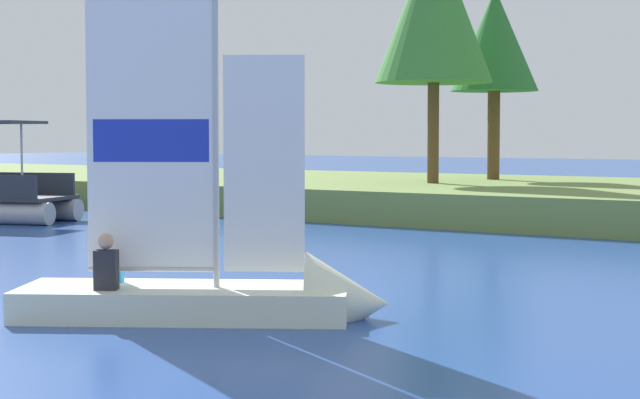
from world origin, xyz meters
TOP-DOWN VIEW (x-y plane):
  - shore_bank at (0.00, 27.77)m, footprint 80.00×12.75m
  - shoreline_tree_left at (-3.29, 26.54)m, footprint 3.54×3.54m
  - shoreline_tree_midleft at (-2.92, 30.05)m, footprint 2.86×2.86m
  - sailboat at (3.45, 8.94)m, footprint 4.72×3.61m

SIDE VIEW (x-z plane):
  - sailboat at x=3.45m, z-range -2.51..3.31m
  - shore_bank at x=0.00m, z-range 0.00..0.88m
  - shoreline_tree_midleft at x=-2.92m, z-range 2.28..8.50m
  - shoreline_tree_left at x=-3.29m, z-range 2.37..10.04m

